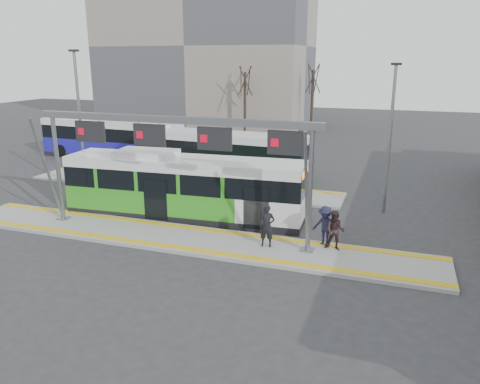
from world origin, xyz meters
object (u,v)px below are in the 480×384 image
Objects in this scene: gantry at (173,141)px; passenger_a at (267,226)px; hero_bus at (184,187)px; passenger_c at (325,226)px; passenger_b at (335,231)px.

gantry is 5.28m from passenger_a.
hero_bus reaches higher than passenger_a.
passenger_c is at bearing 14.27° from passenger_a.
passenger_a reaches higher than passenger_c.
hero_bus reaches higher than passenger_c.
gantry reaches higher than passenger_c.
hero_bus is 7.58m from passenger_c.
passenger_c is at bearing -17.85° from hero_bus.
passenger_c is (7.33, -1.88, -0.50)m from hero_bus.
passenger_a is at bearing -0.63° from gantry.
hero_bus is at bearing 143.99° from passenger_a.
passenger_c reaches higher than passenger_b.
passenger_b is (2.70, 0.56, -0.08)m from passenger_a.
passenger_b is (7.78, -2.21, -0.54)m from hero_bus.
hero_bus reaches higher than passenger_b.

